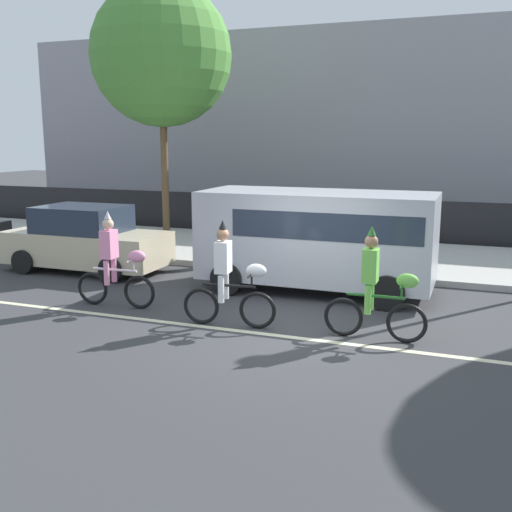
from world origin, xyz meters
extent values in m
plane|color=#38383A|center=(0.00, 0.00, 0.00)|extent=(80.00, 80.00, 0.00)
cube|color=beige|center=(0.00, -0.50, 0.00)|extent=(36.00, 0.14, 0.01)
cube|color=#ADAAA3|center=(0.00, 6.50, 0.07)|extent=(60.00, 5.00, 0.15)
cube|color=black|center=(0.00, 9.40, 0.70)|extent=(40.00, 0.08, 1.40)
cube|color=#99939E|center=(-2.68, 18.00, 3.82)|extent=(28.00, 8.00, 7.63)
torus|color=black|center=(-3.07, 0.11, 0.33)|extent=(0.67, 0.11, 0.67)
torus|color=black|center=(-4.12, 0.05, 0.33)|extent=(0.67, 0.11, 0.67)
cylinder|color=silver|center=(-3.59, 0.08, 0.75)|extent=(0.97, 0.11, 0.05)
cylinder|color=silver|center=(-3.74, 0.07, 0.84)|extent=(0.04, 0.04, 0.18)
cylinder|color=silver|center=(-3.17, 0.11, 0.86)|extent=(0.04, 0.04, 0.23)
cylinder|color=silver|center=(-3.17, 0.11, 0.98)|extent=(0.06, 0.50, 0.03)
ellipsoid|color=pink|center=(-3.09, 0.11, 1.05)|extent=(0.37, 0.22, 0.24)
cube|color=pink|center=(-3.69, 0.08, 1.26)|extent=(0.26, 0.33, 0.56)
sphere|color=beige|center=(-3.69, 0.08, 1.66)|extent=(0.22, 0.22, 0.22)
cone|color=silver|center=(-3.69, 0.08, 1.84)|extent=(0.14, 0.14, 0.16)
cylinder|color=pink|center=(-3.68, -0.06, 0.71)|extent=(0.11, 0.11, 0.48)
cylinder|color=pink|center=(-3.70, 0.22, 0.71)|extent=(0.11, 0.11, 0.48)
torus|color=black|center=(-0.45, -0.25, 0.33)|extent=(0.67, 0.14, 0.67)
torus|color=black|center=(-1.49, -0.36, 0.33)|extent=(0.67, 0.14, 0.67)
cylinder|color=black|center=(-0.97, -0.30, 0.75)|extent=(0.97, 0.15, 0.05)
cylinder|color=black|center=(-1.12, -0.32, 0.84)|extent=(0.04, 0.04, 0.18)
cylinder|color=black|center=(-0.55, -0.26, 0.86)|extent=(0.04, 0.04, 0.23)
cylinder|color=black|center=(-0.55, -0.26, 0.98)|extent=(0.08, 0.50, 0.03)
ellipsoid|color=white|center=(-0.47, -0.25, 1.05)|extent=(0.38, 0.24, 0.24)
cube|color=white|center=(-1.07, -0.31, 1.26)|extent=(0.27, 0.34, 0.56)
sphere|color=#9E7051|center=(-1.07, -0.31, 1.66)|extent=(0.22, 0.22, 0.22)
cone|color=black|center=(-1.07, -0.31, 1.84)|extent=(0.14, 0.14, 0.16)
cylinder|color=white|center=(-1.06, -0.45, 0.71)|extent=(0.11, 0.11, 0.48)
cylinder|color=white|center=(-1.09, -0.17, 0.71)|extent=(0.11, 0.11, 0.48)
torus|color=black|center=(2.11, -0.10, 0.33)|extent=(0.67, 0.08, 0.67)
torus|color=black|center=(1.06, -0.11, 0.33)|extent=(0.67, 0.08, 0.67)
cylinder|color=#266626|center=(1.58, -0.10, 0.75)|extent=(0.97, 0.06, 0.05)
cylinder|color=#266626|center=(1.43, -0.11, 0.84)|extent=(0.04, 0.04, 0.18)
cylinder|color=#266626|center=(2.00, -0.10, 0.86)|extent=(0.04, 0.04, 0.23)
cylinder|color=#266626|center=(2.00, -0.10, 0.98)|extent=(0.04, 0.50, 0.03)
ellipsoid|color=#72CC4C|center=(2.08, -0.10, 1.05)|extent=(0.36, 0.20, 0.24)
cube|color=#72CC4C|center=(1.48, -0.10, 1.26)|extent=(0.24, 0.32, 0.56)
sphere|color=#9E7051|center=(1.48, -0.10, 1.66)|extent=(0.22, 0.22, 0.22)
cone|color=#266626|center=(1.48, -0.10, 1.84)|extent=(0.14, 0.14, 0.16)
cylinder|color=#72CC4C|center=(1.48, -0.24, 0.71)|extent=(0.11, 0.11, 0.48)
cylinder|color=#72CC4C|center=(1.48, 0.04, 0.71)|extent=(0.11, 0.11, 0.48)
cube|color=silver|center=(-0.18, 2.70, 1.23)|extent=(5.00, 2.00, 1.90)
cube|color=#283342|center=(0.22, 2.70, 1.58)|extent=(3.90, 2.02, 0.56)
cylinder|color=black|center=(1.52, 1.70, 0.35)|extent=(0.70, 0.22, 0.70)
cylinder|color=black|center=(1.52, 3.70, 0.35)|extent=(0.70, 0.22, 0.70)
cylinder|color=black|center=(-1.88, 1.70, 0.35)|extent=(0.70, 0.22, 0.70)
cylinder|color=black|center=(-1.88, 3.70, 0.35)|extent=(0.70, 0.22, 0.70)
cube|color=beige|center=(-6.11, 2.64, 0.60)|extent=(4.10, 1.72, 0.80)
cube|color=#232D3D|center=(-6.21, 2.64, 1.32)|extent=(2.10, 1.58, 0.64)
cylinder|color=black|center=(-4.84, 1.78, 0.30)|extent=(0.60, 0.20, 0.60)
cylinder|color=black|center=(-4.84, 3.50, 0.30)|extent=(0.60, 0.20, 0.60)
cylinder|color=black|center=(-7.39, 1.78, 0.30)|extent=(0.60, 0.20, 0.60)
cylinder|color=black|center=(-7.39, 3.50, 0.30)|extent=(0.60, 0.20, 0.60)
cylinder|color=brown|center=(-6.88, 8.13, 2.24)|extent=(0.24, 0.24, 4.18)
sphere|color=#4C8C38|center=(-6.88, 8.13, 5.94)|extent=(4.59, 4.59, 4.59)
cylinder|color=#33333D|center=(-2.79, 4.85, 0.57)|extent=(0.20, 0.20, 0.85)
cube|color=#AD1E1E|center=(-2.79, 4.85, 1.28)|extent=(0.32, 0.20, 0.56)
sphere|color=#9E7051|center=(-2.79, 4.85, 1.67)|extent=(0.20, 0.20, 0.20)
camera|label=1|loc=(3.08, -9.76, 3.33)|focal=42.00mm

